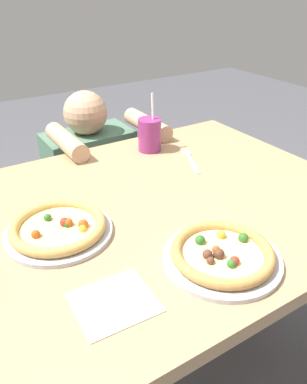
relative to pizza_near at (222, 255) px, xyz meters
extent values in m
plane|color=#4C4C51|center=(0.03, 0.30, -0.77)|extent=(8.00, 8.00, 0.00)
cube|color=tan|center=(0.03, 0.30, -0.04)|extent=(1.20, 0.96, 0.04)
cylinder|color=#826748|center=(0.55, 0.70, -0.41)|extent=(0.07, 0.07, 0.71)
cylinder|color=#B7B7BC|center=(0.00, 0.00, -0.01)|extent=(0.28, 0.28, 0.01)
cylinder|color=#EFD68C|center=(0.00, 0.00, 0.00)|extent=(0.19, 0.19, 0.01)
torus|color=#C68C47|center=(0.00, 0.00, 0.01)|extent=(0.24, 0.24, 0.03)
sphere|color=gold|center=(0.04, 0.05, 0.01)|extent=(0.02, 0.02, 0.02)
sphere|color=#2D6623|center=(-0.02, 0.06, 0.01)|extent=(0.02, 0.02, 0.02)
sphere|color=maroon|center=(0.00, -0.04, 0.01)|extent=(0.02, 0.02, 0.02)
sphere|color=brown|center=(-0.02, -0.01, 0.01)|extent=(0.03, 0.03, 0.03)
sphere|color=#2D6623|center=(-0.01, -0.04, 0.01)|extent=(0.02, 0.02, 0.02)
sphere|color=#2D6623|center=(0.08, 0.01, 0.01)|extent=(0.02, 0.02, 0.02)
sphere|color=brown|center=(-0.04, 0.01, 0.01)|extent=(0.02, 0.02, 0.02)
sphere|color=#BF4C19|center=(-0.01, 0.01, 0.01)|extent=(0.02, 0.02, 0.02)
sphere|color=brown|center=(-0.05, -0.01, 0.01)|extent=(0.02, 0.02, 0.02)
cylinder|color=#B7B7BC|center=(-0.28, 0.31, -0.01)|extent=(0.28, 0.28, 0.01)
cylinder|color=#E5CC7F|center=(-0.28, 0.31, 0.00)|extent=(0.19, 0.19, 0.01)
torus|color=tan|center=(-0.28, 0.31, 0.01)|extent=(0.25, 0.25, 0.03)
sphere|color=#BF4C19|center=(-0.23, 0.27, 0.01)|extent=(0.03, 0.03, 0.03)
sphere|color=maroon|center=(-0.27, 0.31, 0.01)|extent=(0.03, 0.03, 0.03)
sphere|color=#BF4C19|center=(-0.26, 0.30, 0.01)|extent=(0.02, 0.02, 0.02)
sphere|color=#BF4C19|center=(-0.34, 0.29, 0.01)|extent=(0.02, 0.02, 0.02)
sphere|color=gold|center=(-0.24, 0.26, 0.01)|extent=(0.02, 0.02, 0.02)
sphere|color=#2D6623|center=(-0.26, 0.30, 0.01)|extent=(0.02, 0.02, 0.02)
sphere|color=#2D6623|center=(-0.29, 0.35, 0.01)|extent=(0.02, 0.02, 0.02)
cylinder|color=#8C2D72|center=(0.20, 0.64, 0.04)|extent=(0.09, 0.09, 0.12)
cylinder|color=white|center=(0.21, 0.64, 0.14)|extent=(0.01, 0.02, 0.11)
cube|color=white|center=(-0.27, 0.02, -0.02)|extent=(0.17, 0.15, 0.00)
cube|color=silver|center=(0.26, 0.45, -0.02)|extent=(0.08, 0.15, 0.00)
cube|color=silver|center=(0.30, 0.55, -0.02)|extent=(0.04, 0.05, 0.00)
cylinder|color=#333847|center=(0.11, 1.04, -0.54)|extent=(0.32, 0.32, 0.45)
cube|color=#4C7259|center=(0.11, 1.04, -0.19)|extent=(0.40, 0.22, 0.26)
sphere|color=tan|center=(0.11, 1.04, 0.03)|extent=(0.19, 0.19, 0.19)
cylinder|color=tan|center=(-0.07, 0.81, 0.02)|extent=(0.07, 0.28, 0.07)
cylinder|color=tan|center=(0.29, 0.81, 0.02)|extent=(0.07, 0.28, 0.07)
camera|label=1|loc=(-0.51, -0.51, 0.57)|focal=35.99mm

